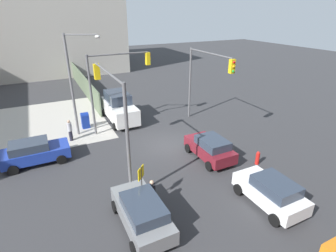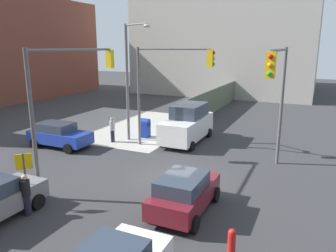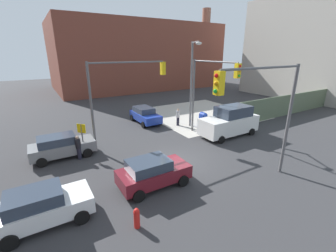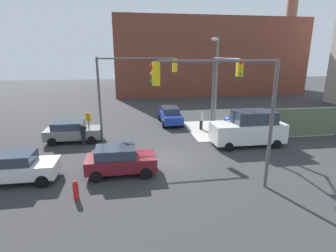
# 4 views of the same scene
# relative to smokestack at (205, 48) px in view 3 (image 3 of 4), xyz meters

# --- Properties ---
(ground_plane) EXTENTS (120.00, 120.00, 0.00)m
(ground_plane) POSITION_rel_smokestack_xyz_m (-27.04, -30.00, -8.00)
(ground_plane) COLOR #333335
(sidewalk_corner) EXTENTS (12.00, 12.00, 0.01)m
(sidewalk_corner) POSITION_rel_smokestack_xyz_m (-18.04, -21.00, -8.00)
(sidewalk_corner) COLOR #ADA89E
(sidewalk_corner) RESTS_ON ground
(construction_fence) EXTENTS (23.01, 0.12, 2.40)m
(construction_fence) POSITION_rel_smokestack_xyz_m (-7.53, -26.80, -6.80)
(construction_fence) COLOR #56664C
(construction_fence) RESTS_ON ground
(building_warehouse_north) EXTENTS (32.00, 18.00, 12.51)m
(building_warehouse_north) POSITION_rel_smokestack_xyz_m (-15.11, 4.00, -1.75)
(building_warehouse_north) COLOR brown
(building_warehouse_north) RESTS_ON ground
(smokestack) EXTENTS (1.80, 1.80, 16.01)m
(smokestack) POSITION_rel_smokestack_xyz_m (0.00, 0.00, 0.00)
(smokestack) COLOR brown
(smokestack) RESTS_ON ground
(traffic_signal_nw_corner) EXTENTS (6.19, 0.36, 6.50)m
(traffic_signal_nw_corner) POSITION_rel_smokestack_xyz_m (-29.14, -25.50, -3.33)
(traffic_signal_nw_corner) COLOR #59595B
(traffic_signal_nw_corner) RESTS_ON ground
(traffic_signal_se_corner) EXTENTS (6.00, 0.36, 6.50)m
(traffic_signal_se_corner) POSITION_rel_smokestack_xyz_m (-24.85, -34.50, -3.34)
(traffic_signal_se_corner) COLOR #59595B
(traffic_signal_se_corner) RESTS_ON ground
(traffic_signal_ne_corner) EXTENTS (0.36, 5.22, 6.50)m
(traffic_signal_ne_corner) POSITION_rel_smokestack_xyz_m (-22.54, -27.48, -3.39)
(traffic_signal_ne_corner) COLOR #59595B
(traffic_signal_ne_corner) RESTS_ON ground
(street_lamp_corner) EXTENTS (1.41, 2.45, 8.00)m
(street_lamp_corner) POSITION_rel_smokestack_xyz_m (-21.99, -24.53, -3.30)
(street_lamp_corner) COLOR slate
(street_lamp_corner) RESTS_ON ground
(warning_sign_two_way) EXTENTS (0.48, 0.48, 2.40)m
(warning_sign_two_way) POSITION_rel_smokestack_xyz_m (-32.44, -25.80, -6.36)
(warning_sign_two_way) COLOR #4C4C4C
(warning_sign_two_way) RESTS_ON ground
(mailbox_blue) EXTENTS (0.56, 0.64, 1.43)m
(mailbox_blue) POSITION_rel_smokestack_xyz_m (-20.84, -25.00, -7.24)
(mailbox_blue) COLOR navy
(mailbox_blue) RESTS_ON ground
(fire_hydrant) EXTENTS (0.26, 0.26, 0.94)m
(fire_hydrant) POSITION_rel_smokestack_xyz_m (-32.04, -34.20, -7.52)
(fire_hydrant) COLOR red
(fire_hydrant) RESTS_ON ground
(coupe_maroon) EXTENTS (3.93, 2.02, 1.62)m
(coupe_maroon) POSITION_rel_smokestack_xyz_m (-30.00, -31.76, -7.16)
(coupe_maroon) COLOR maroon
(coupe_maroon) RESTS_ON ground
(sedan_white) EXTENTS (3.84, 2.02, 1.62)m
(sedan_white) POSITION_rel_smokestack_xyz_m (-35.36, -31.86, -7.16)
(sedan_white) COLOR white
(sedan_white) RESTS_ON ground
(sedan_gray) EXTENTS (4.21, 2.02, 1.62)m
(sedan_gray) POSITION_rel_smokestack_xyz_m (-33.80, -25.27, -7.16)
(sedan_gray) COLOR slate
(sedan_gray) RESTS_ON ground
(hatchback_blue) EXTENTS (2.02, 4.19, 1.62)m
(hatchback_blue) POSITION_rel_smokestack_xyz_m (-25.26, -20.91, -7.16)
(hatchback_blue) COLOR #1E389E
(hatchback_blue) RESTS_ON ground
(van_white_delivery) EXTENTS (5.40, 2.32, 2.62)m
(van_white_delivery) POSITION_rel_smokestack_xyz_m (-20.49, -28.20, -6.72)
(van_white_delivery) COLOR white
(van_white_delivery) RESTS_ON ground
(pedestrian_crossing) EXTENTS (0.36, 0.36, 1.71)m
(pedestrian_crossing) POSITION_rel_smokestack_xyz_m (-32.84, -26.20, -7.11)
(pedestrian_crossing) COLOR black
(pedestrian_crossing) RESTS_ON ground
(pedestrian_waiting) EXTENTS (0.36, 0.36, 1.75)m
(pedestrian_waiting) POSITION_rel_smokestack_xyz_m (-22.84, -23.50, -7.09)
(pedestrian_waiting) COLOR #B2B2B7
(pedestrian_waiting) RESTS_ON ground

